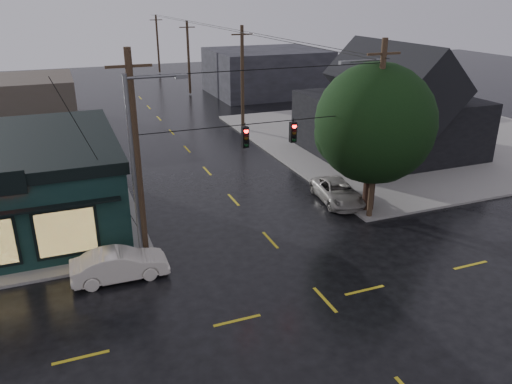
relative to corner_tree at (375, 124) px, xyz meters
name	(u,v)px	position (x,y,z in m)	size (l,w,h in m)	color
ground_plane	(325,300)	(-7.00, -7.44, -5.37)	(160.00, 160.00, 0.00)	black
sidewalk_ne	(412,137)	(13.00, 12.56, -5.30)	(28.00, 28.00, 0.15)	gray
ne_building	(390,99)	(8.00, 9.56, -0.90)	(12.60, 11.60, 8.75)	black
corner_tree	(375,124)	(0.00, 0.00, 0.00)	(6.89, 6.89, 8.69)	black
utility_pole_nw	(146,258)	(-13.50, -0.94, -5.37)	(2.00, 0.32, 10.15)	black
utility_pole_ne	(369,218)	(-0.50, -0.94, -5.37)	(2.00, 0.32, 10.15)	black
utility_pole_far_a	(243,131)	(-0.50, 20.56, -5.37)	(2.00, 0.32, 9.65)	black
utility_pole_far_b	(190,94)	(-0.50, 40.56, -5.37)	(2.00, 0.32, 9.15)	black
utility_pole_far_c	(160,73)	(-0.50, 60.56, -5.37)	(2.00, 0.32, 9.15)	black
span_signal_assembly	(269,134)	(-6.90, -0.94, 0.33)	(13.00, 0.48, 1.23)	black
streetlight_nw	(143,266)	(-13.80, -1.64, -5.37)	(5.40, 0.30, 9.15)	slate
streetlight_ne	(369,212)	(0.00, -0.24, -5.37)	(5.40, 0.30, 9.15)	slate
bg_building_west	(12,100)	(-21.00, 32.56, -3.17)	(12.00, 10.00, 4.40)	#3F372E
bg_building_east	(266,72)	(9.00, 37.56, -2.57)	(14.00, 12.00, 5.60)	black
sedan_cream	(120,265)	(-14.92, -2.44, -4.66)	(1.52, 4.35, 1.43)	silver
suv_silver	(338,192)	(-1.00, 1.89, -4.71)	(2.21, 4.79, 1.33)	#9E9A92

